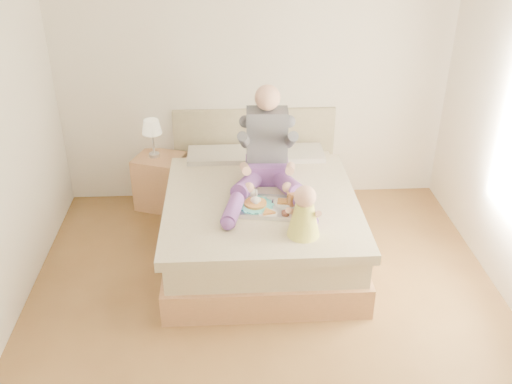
{
  "coord_description": "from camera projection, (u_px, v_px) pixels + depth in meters",
  "views": [
    {
      "loc": [
        -0.28,
        -3.49,
        3.1
      ],
      "look_at": [
        -0.05,
        0.76,
        0.75
      ],
      "focal_mm": 40.0,
      "sensor_mm": 36.0,
      "label": 1
    }
  ],
  "objects": [
    {
      "name": "room",
      "position": [
        282.0,
        147.0,
        3.84
      ],
      "size": [
        4.02,
        4.22,
        2.71
      ],
      "color": "brown",
      "rests_on": "ground"
    },
    {
      "name": "bed",
      "position": [
        260.0,
        215.0,
        5.36
      ],
      "size": [
        1.7,
        2.18,
        1.0
      ],
      "color": "#A5744D",
      "rests_on": "ground"
    },
    {
      "name": "nightstand",
      "position": [
        161.0,
        181.0,
        6.02
      ],
      "size": [
        0.58,
        0.55,
        0.57
      ],
      "rotation": [
        0.0,
        0.0,
        -0.35
      ],
      "color": "#A5744D",
      "rests_on": "ground"
    },
    {
      "name": "lamp",
      "position": [
        152.0,
        129.0,
        5.74
      ],
      "size": [
        0.2,
        0.2,
        0.4
      ],
      "color": "silver",
      "rests_on": "nightstand"
    },
    {
      "name": "adult",
      "position": [
        267.0,
        159.0,
        5.12
      ],
      "size": [
        0.79,
        1.13,
        0.94
      ],
      "rotation": [
        0.0,
        0.0,
        -0.05
      ],
      "color": "#5E3482",
      "rests_on": "bed"
    },
    {
      "name": "tray",
      "position": [
        267.0,
        205.0,
        4.88
      ],
      "size": [
        0.56,
        0.47,
        0.14
      ],
      "rotation": [
        0.0,
        0.0,
        -0.18
      ],
      "color": "silver",
      "rests_on": "bed"
    },
    {
      "name": "baby",
      "position": [
        304.0,
        215.0,
        4.46
      ],
      "size": [
        0.29,
        0.39,
        0.43
      ],
      "rotation": [
        0.0,
        0.0,
        -0.27
      ],
      "color": "#E7E649",
      "rests_on": "bed"
    }
  ]
}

